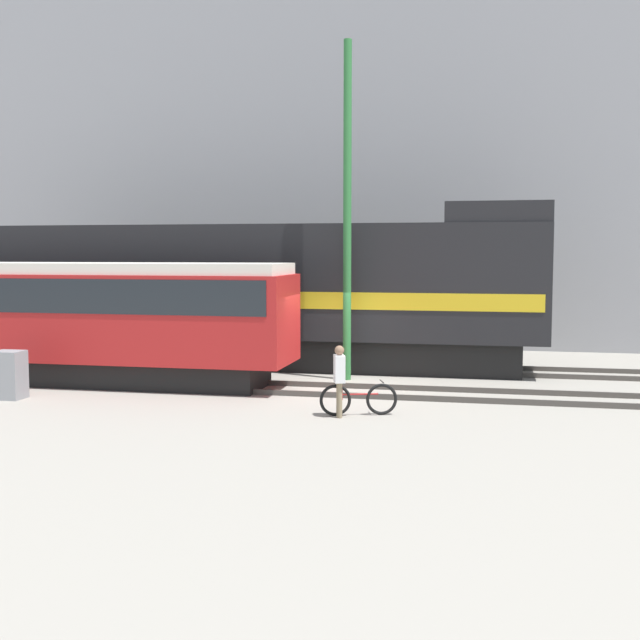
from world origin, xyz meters
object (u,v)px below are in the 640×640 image
signal_box (9,375)px  bicycle (359,400)px  person (339,374)px  freight_locomotive (249,292)px  utility_pole_left (347,212)px  streetcar (65,314)px

signal_box → bicycle: bearing=-1.2°
person → signal_box: person is taller
bicycle → person: person is taller
freight_locomotive → utility_pole_left: (3.57, -2.15, 2.39)m
freight_locomotive → signal_box: freight_locomotive is taller
streetcar → bicycle: bearing=-17.5°
bicycle → utility_pole_left: 6.68m
signal_box → utility_pole_left: bearing=31.6°
streetcar → signal_box: streetcar is taller
bicycle → signal_box: bearing=178.8°
freight_locomotive → person: 8.63m
signal_box → person: bearing=-3.1°
freight_locomotive → person: bearing=-59.4°
person → streetcar: bearing=160.1°
streetcar → person: (8.34, -3.03, -0.95)m
bicycle → signal_box: size_ratio=1.41×
streetcar → signal_box: (-0.10, -2.57, -1.32)m
streetcar → utility_pole_left: size_ratio=1.35×
freight_locomotive → signal_box: (-4.10, -6.87, -1.76)m
signal_box → streetcar: bearing=87.8°
freight_locomotive → utility_pole_left: utility_pole_left is taller
utility_pole_left → bicycle: bearing=-76.8°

